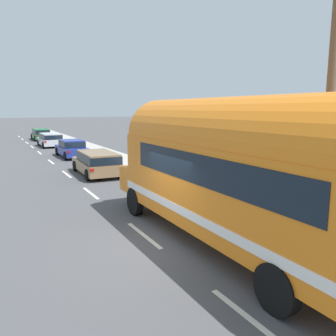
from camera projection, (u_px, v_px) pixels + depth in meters
name	position (u px, v px, depth m)	size (l,w,h in m)	color
ground_plane	(155.00, 244.00, 9.80)	(300.00, 300.00, 0.00)	#4C4C4F
lane_markings	(102.00, 169.00, 22.07)	(3.58, 80.00, 0.01)	silver
sidewalk_slab	(153.00, 171.00, 20.68)	(2.55, 90.00, 0.15)	#ADA89E
utility_pole	(331.00, 85.00, 9.10)	(1.80, 0.24, 8.50)	brown
painted_bus	(242.00, 168.00, 8.81)	(2.63, 11.47, 4.12)	orange
car_lead	(97.00, 161.00, 19.80)	(2.14, 4.80, 1.37)	olive
car_second	(72.00, 148.00, 27.31)	(1.91, 4.71, 1.37)	navy
car_third	(50.00, 139.00, 34.62)	(2.04, 4.48, 1.37)	silver
car_fourth	(41.00, 134.00, 42.09)	(1.94, 4.81, 1.37)	#196633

